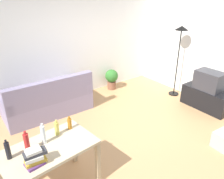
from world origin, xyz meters
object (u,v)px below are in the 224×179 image
object	(u,v)px
tv	(209,81)
book_stack	(34,157)
bottle_clear	(43,134)
bottle_amber	(70,123)
tv_stand	(206,99)
bottle_dark	(8,150)
torchiere_lamp	(180,42)
bottle_red	(27,142)
couch	(49,102)
bottle_squat	(57,128)
potted_plant	(112,78)
desk	(49,154)

from	to	relation	value
tv	book_stack	size ratio (longest dim) A/B	2.25
bottle_clear	bottle_amber	xyz separation A→B (m)	(0.42, 0.10, -0.05)
tv_stand	bottle_dark	xyz separation A→B (m)	(-4.34, -0.09, 0.64)
tv_stand	torchiere_lamp	bearing A→B (deg)	0.00
bottle_red	couch	bearing A→B (deg)	63.48
bottle_dark	bottle_squat	distance (m)	0.67
tv	torchiere_lamp	distance (m)	1.18
potted_plant	bottle_amber	size ratio (longest dim) A/B	2.82
bottle_squat	bottle_clear	bearing A→B (deg)	-160.42
bottle_squat	tv	bearing A→B (deg)	-0.34
desk	bottle_clear	bearing A→B (deg)	85.20
bottle_dark	bottle_clear	xyz separation A→B (m)	(0.45, 0.04, 0.02)
desk	bottle_squat	size ratio (longest dim) A/B	5.49
potted_plant	bottle_dark	world-z (taller)	bottle_dark
torchiere_lamp	bottle_squat	world-z (taller)	torchiere_lamp
desk	bottle_clear	distance (m)	0.27
torchiere_lamp	bottle_clear	size ratio (longest dim) A/B	6.04
torchiere_lamp	bottle_red	world-z (taller)	torchiere_lamp
bottle_dark	bottle_red	xyz separation A→B (m)	(0.23, 0.01, 0.01)
tv_stand	tv	size ratio (longest dim) A/B	1.83
bottle_squat	tv_stand	bearing A→B (deg)	-0.34
couch	bottle_amber	size ratio (longest dim) A/B	9.38
desk	book_stack	xyz separation A→B (m)	(-0.23, -0.20, 0.21)
bottle_red	bottle_amber	distance (m)	0.66
bottle_clear	book_stack	distance (m)	0.39
tv	torchiere_lamp	world-z (taller)	torchiere_lamp
desk	bottle_amber	bearing A→B (deg)	21.37
bottle_red	bottle_amber	bearing A→B (deg)	11.63
desk	bottle_red	world-z (taller)	bottle_red
bottle_dark	desk	bearing A→B (deg)	-10.18
book_stack	bottle_clear	bearing A→B (deg)	54.97
potted_plant	couch	bearing A→B (deg)	-170.97
tv_stand	bottle_amber	distance (m)	3.52
couch	bottle_squat	size ratio (longest dim) A/B	8.17
desk	bottle_amber	size ratio (longest dim) A/B	6.29
torchiere_lamp	bottle_red	distance (m)	4.27
desk	potted_plant	size ratio (longest dim) A/B	2.23
torchiere_lamp	bottle_dark	size ratio (longest dim) A/B	6.80
bottle_squat	bottle_amber	bearing A→B (deg)	7.59
couch	bottle_dark	world-z (taller)	bottle_dark
torchiere_lamp	bottle_dark	world-z (taller)	torchiere_lamp
bottle_red	bottle_clear	distance (m)	0.22
bottle_red	potted_plant	bearing A→B (deg)	37.89
tv	desk	size ratio (longest dim) A/B	0.47
tv_stand	bottle_squat	xyz separation A→B (m)	(-3.67, 0.02, 0.62)
bottle_clear	bottle_amber	distance (m)	0.44
desk	bottle_red	bearing A→B (deg)	151.65
desk	bottle_clear	world-z (taller)	bottle_clear
potted_plant	bottle_squat	distance (m)	3.39
bottle_amber	couch	bearing A→B (deg)	79.32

